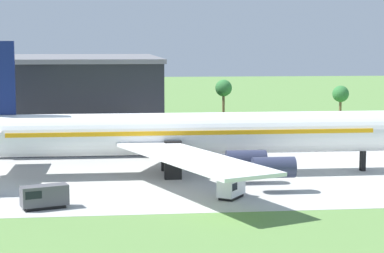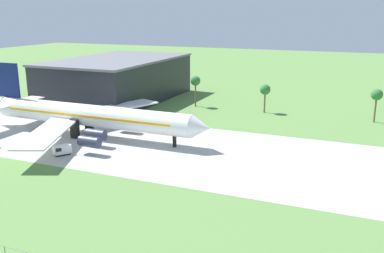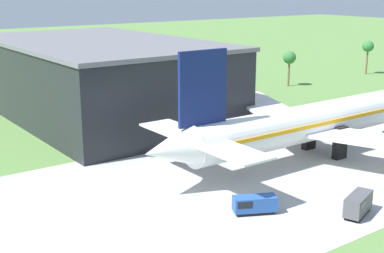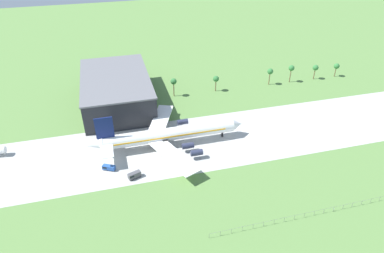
% 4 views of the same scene
% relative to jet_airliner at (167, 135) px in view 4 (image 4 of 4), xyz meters
% --- Properties ---
extents(ground_plane, '(600.00, 600.00, 0.00)m').
position_rel_jet_airliner_xyz_m(ground_plane, '(42.86, -1.33, -5.96)').
color(ground_plane, '#5B8442').
extents(taxiway_strip, '(320.00, 44.00, 0.02)m').
position_rel_jet_airliner_xyz_m(taxiway_strip, '(42.86, -1.33, -5.95)').
color(taxiway_strip, '#B2B2AD').
rests_on(taxiway_strip, ground_plane).
extents(jet_airliner, '(73.52, 60.20, 19.30)m').
position_rel_jet_airliner_xyz_m(jet_airliner, '(0.00, 0.00, 0.00)').
color(jet_airliner, white).
rests_on(jet_airliner, ground_plane).
extents(baggage_tug, '(3.98, 4.52, 2.50)m').
position_rel_jet_airliner_xyz_m(baggage_tug, '(4.30, -16.41, -4.61)').
color(baggage_tug, black).
rests_on(baggage_tug, ground_plane).
extents(fuel_truck, '(5.76, 4.23, 2.25)m').
position_rel_jet_airliner_xyz_m(fuel_truck, '(-27.98, -11.21, -4.73)').
color(fuel_truck, black).
rests_on(fuel_truck, ground_plane).
extents(catering_van, '(5.70, 3.65, 2.73)m').
position_rel_jet_airliner_xyz_m(catering_van, '(-18.04, -19.27, -4.50)').
color(catering_van, black).
rests_on(catering_van, ground_plane).
extents(perimeter_fence, '(80.10, 0.10, 2.10)m').
position_rel_jet_airliner_xyz_m(perimeter_fence, '(42.86, -56.33, -4.51)').
color(perimeter_fence, slate).
rests_on(perimeter_fence, ground_plane).
extents(no_stopping_sign, '(0.44, 0.08, 1.68)m').
position_rel_jet_airliner_xyz_m(no_stopping_sign, '(50.57, -56.64, -4.91)').
color(no_stopping_sign, gray).
rests_on(no_stopping_sign, ground_plane).
extents(terminal_building, '(36.72, 61.20, 16.34)m').
position_rel_jet_airliner_xyz_m(terminal_building, '(-19.42, 47.56, 2.23)').
color(terminal_building, black).
rests_on(terminal_building, ground_plane).
extents(palm_tree_row, '(112.00, 3.60, 11.35)m').
position_rel_jet_airliner_xyz_m(palm_tree_row, '(73.86, 47.68, 2.35)').
color(palm_tree_row, brown).
rests_on(palm_tree_row, ground_plane).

